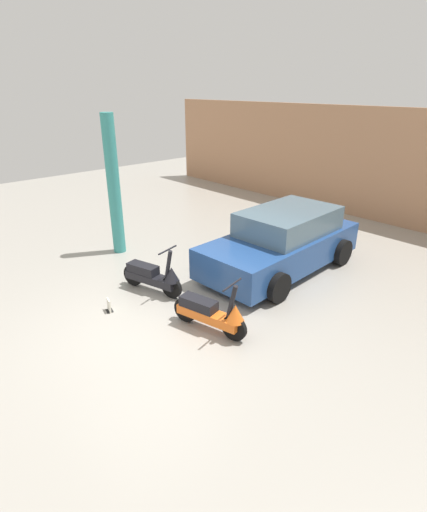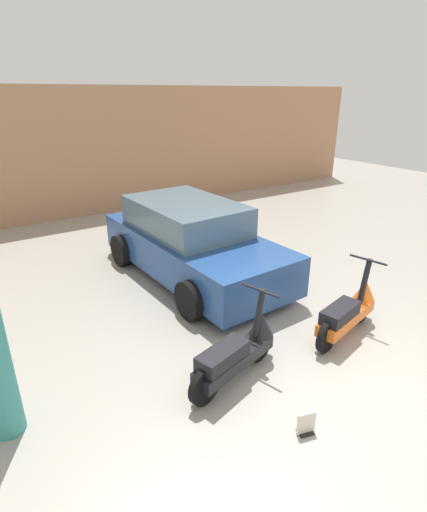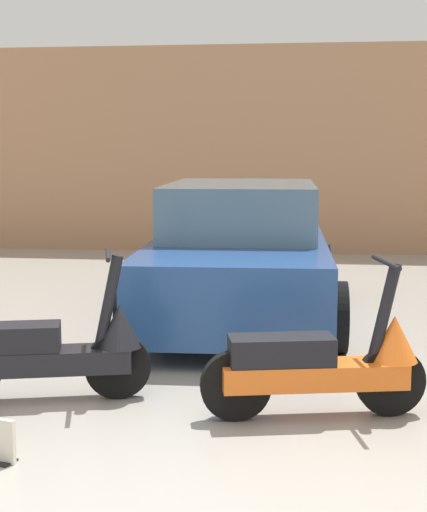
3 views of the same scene
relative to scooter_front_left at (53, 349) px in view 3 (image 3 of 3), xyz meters
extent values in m
plane|color=#9E998E|center=(1.05, -0.96, -0.38)|extent=(28.00, 28.00, 0.00)
cube|color=tan|center=(1.05, 8.05, 1.35)|extent=(19.60, 0.12, 3.46)
cylinder|color=black|center=(0.44, 0.12, -0.14)|extent=(0.48, 0.20, 0.47)
cube|color=black|center=(-0.07, -0.02, -0.08)|extent=(1.27, 0.60, 0.16)
cube|color=black|center=(-0.28, -0.08, 0.09)|extent=(0.74, 0.45, 0.19)
cylinder|color=black|center=(0.39, 0.11, 0.34)|extent=(0.23, 0.14, 0.67)
cylinder|color=black|center=(0.39, 0.11, 0.67)|extent=(0.18, 0.54, 0.03)
cone|color=black|center=(0.46, 0.12, 0.16)|extent=(0.39, 0.39, 0.31)
cylinder|color=black|center=(2.35, 0.00, -0.14)|extent=(0.48, 0.18, 0.47)
cylinder|color=black|center=(1.33, -0.23, -0.14)|extent=(0.48, 0.18, 0.47)
cube|color=orange|center=(1.84, -0.12, -0.08)|extent=(1.27, 0.55, 0.16)
cube|color=black|center=(1.62, -0.16, 0.09)|extent=(0.74, 0.42, 0.19)
cylinder|color=black|center=(2.30, -0.01, 0.33)|extent=(0.23, 0.13, 0.67)
cylinder|color=black|center=(2.30, -0.01, 0.67)|extent=(0.15, 0.54, 0.03)
cone|color=orange|center=(2.37, 0.00, 0.15)|extent=(0.38, 0.38, 0.31)
cube|color=navy|center=(1.06, 2.84, 0.14)|extent=(1.90, 4.23, 0.69)
cube|color=slate|center=(1.05, 3.09, 0.76)|extent=(1.62, 2.39, 0.54)
cylinder|color=black|center=(2.01, 1.59, -0.06)|extent=(0.24, 0.64, 0.63)
cylinder|color=black|center=(0.22, 1.51, -0.06)|extent=(0.24, 0.64, 0.63)
cylinder|color=black|center=(1.91, 4.16, -0.06)|extent=(0.24, 0.64, 0.63)
cylinder|color=black|center=(0.11, 4.09, -0.06)|extent=(0.24, 0.64, 0.63)
cube|color=black|center=(0.06, -1.10, -0.37)|extent=(0.19, 0.16, 0.01)
cube|color=silver|center=(0.06, -1.10, -0.25)|extent=(0.20, 0.08, 0.26)
camera|label=1|loc=(6.34, -4.15, 3.66)|focal=28.00mm
camera|label=2|loc=(-2.46, -3.19, 2.90)|focal=28.00mm
camera|label=3|loc=(1.83, -5.21, 1.44)|focal=55.00mm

